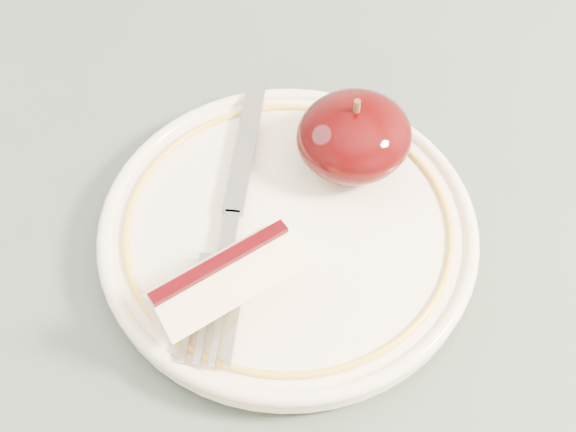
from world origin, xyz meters
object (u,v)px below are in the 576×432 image
apple_half (354,136)px  fork (232,215)px  plate (288,230)px  table (260,350)px

apple_half → fork: 0.09m
plate → fork: (-0.03, 0.02, 0.01)m
fork → apple_half: bearing=-50.7°
plate → apple_half: apple_half is taller
apple_half → fork: bearing=-175.1°
table → plate: (0.03, 0.01, 0.10)m
apple_half → fork: apple_half is taller
plate → table: bearing=-154.2°
apple_half → fork: (-0.08, -0.01, -0.02)m
table → apple_half: (0.09, 0.04, 0.13)m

